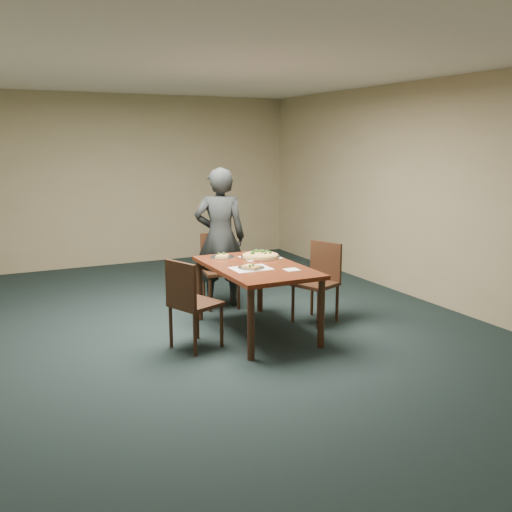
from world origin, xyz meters
name	(u,v)px	position (x,y,z in m)	size (l,w,h in m)	color
ground	(210,333)	(0.00, 0.00, 0.00)	(8.00, 8.00, 0.00)	black
room_shell	(207,172)	(0.00, 0.00, 1.74)	(8.00, 8.00, 8.00)	tan
dining_table	(256,274)	(0.46, -0.19, 0.66)	(0.90, 1.50, 0.75)	#4F1E0F
chair_far	(219,265)	(0.51, 0.97, 0.52)	(0.48, 0.48, 0.91)	black
chair_left	(190,299)	(-0.34, -0.35, 0.52)	(0.55, 0.55, 0.91)	black
chair_right	(320,277)	(1.31, -0.12, 0.52)	(0.54, 0.54, 0.91)	black
diner	(220,237)	(0.54, 0.99, 0.87)	(0.63, 0.41, 1.73)	black
placemat_main	(260,257)	(0.69, 0.16, 0.75)	(0.42, 0.32, 0.00)	white
placemat_near	(251,268)	(0.35, -0.31, 0.75)	(0.40, 0.30, 0.00)	white
pizza_pan	(260,255)	(0.69, 0.17, 0.77)	(0.45, 0.45, 0.07)	silver
slice_plate_near	(251,267)	(0.35, -0.31, 0.76)	(0.28, 0.28, 0.06)	silver
slice_plate_far	(222,257)	(0.29, 0.34, 0.76)	(0.28, 0.28, 0.06)	silver
napkin	(292,270)	(0.69, -0.55, 0.75)	(0.14, 0.14, 0.01)	white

